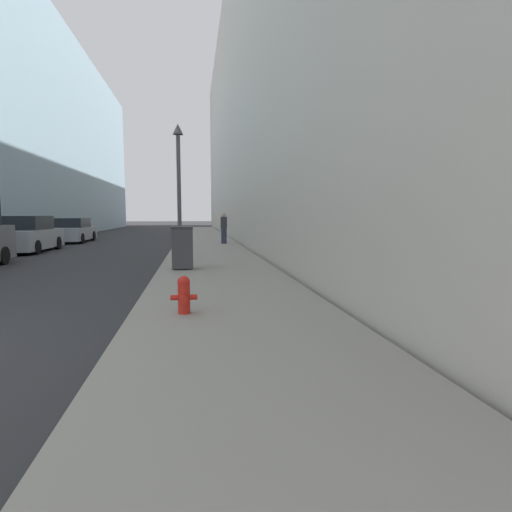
% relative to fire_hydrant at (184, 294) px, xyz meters
% --- Properties ---
extents(sidewalk_right, '(3.58, 60.00, 0.13)m').
position_rel_fire_hydrant_xyz_m(sidewalk_right, '(0.88, 16.11, -0.39)').
color(sidewalk_right, gray).
rests_on(sidewalk_right, ground).
extents(building_right_stone, '(12.00, 60.00, 19.26)m').
position_rel_fire_hydrant_xyz_m(building_right_stone, '(8.77, 24.11, 9.17)').
color(building_right_stone, beige).
rests_on(building_right_stone, ground).
extents(fire_hydrant, '(0.44, 0.33, 0.63)m').
position_rel_fire_hydrant_xyz_m(fire_hydrant, '(0.00, 0.00, 0.00)').
color(fire_hydrant, red).
rests_on(fire_hydrant, sidewalk_right).
extents(trash_bin, '(0.64, 0.60, 1.28)m').
position_rel_fire_hydrant_xyz_m(trash_bin, '(-0.17, 5.54, 0.32)').
color(trash_bin, '#3D3D42').
rests_on(trash_bin, sidewalk_right).
extents(lamppost, '(0.38, 0.38, 4.93)m').
position_rel_fire_hydrant_xyz_m(lamppost, '(-0.35, 8.59, 2.51)').
color(lamppost, '#4C4C51').
rests_on(lamppost, sidewalk_right).
extents(parked_sedan_near, '(1.92, 4.64, 1.70)m').
position_rel_fire_hydrant_xyz_m(parked_sedan_near, '(-7.58, 13.61, 0.32)').
color(parked_sedan_near, '#A3A8B2').
rests_on(parked_sedan_near, ground).
extents(parked_sedan_far, '(1.86, 4.70, 1.53)m').
position_rel_fire_hydrant_xyz_m(parked_sedan_far, '(-7.42, 20.35, 0.25)').
color(parked_sedan_far, '#A3A8B2').
rests_on(parked_sedan_far, ground).
extents(pedestrian_on_sidewalk, '(0.35, 0.23, 1.73)m').
position_rel_fire_hydrant_xyz_m(pedestrian_on_sidewalk, '(1.84, 15.90, 0.54)').
color(pedestrian_on_sidewalk, '#2D3347').
rests_on(pedestrian_on_sidewalk, sidewalk_right).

